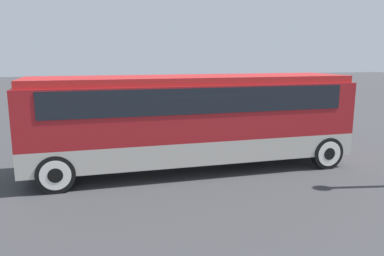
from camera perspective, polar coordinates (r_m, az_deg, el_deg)
ground_plane at (r=12.23m, az=0.00°, el=-6.20°), size 120.00×120.00×0.00m
tour_bus at (r=11.85m, az=0.45°, el=2.19°), size 10.13×2.55×2.99m
parked_car_near at (r=21.45m, az=4.80°, el=3.00°), size 4.75×1.89×1.31m
parked_car_mid at (r=18.65m, az=4.40°, el=1.92°), size 4.32×1.79×1.39m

